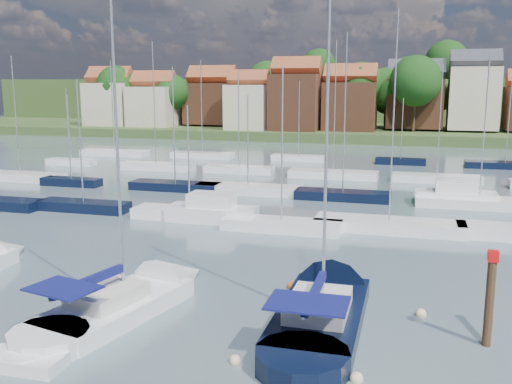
% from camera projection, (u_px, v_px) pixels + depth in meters
% --- Properties ---
extents(ground, '(260.00, 260.00, 0.00)m').
position_uv_depth(ground, '(321.00, 183.00, 62.31)').
color(ground, '#4E626B').
rests_on(ground, ground).
extents(sailboat_centre, '(5.92, 12.81, 16.79)m').
position_uv_depth(sailboat_centre, '(139.00, 298.00, 27.77)').
color(sailboat_centre, white).
rests_on(sailboat_centre, ground).
extents(sailboat_navy, '(3.75, 13.78, 18.93)m').
position_uv_depth(sailboat_navy, '(327.00, 302.00, 27.22)').
color(sailboat_navy, black).
rests_on(sailboat_navy, ground).
extents(tender, '(3.08, 1.50, 0.66)m').
position_uv_depth(tender, '(24.00, 362.00, 21.56)').
color(tender, white).
rests_on(tender, ground).
extents(timber_piling, '(0.40, 0.40, 6.30)m').
position_uv_depth(timber_piling, '(488.00, 322.00, 23.27)').
color(timber_piling, '#4C331E').
rests_on(timber_piling, ground).
extents(buoy_c, '(0.51, 0.51, 0.51)m').
position_uv_depth(buoy_c, '(58.00, 321.00, 25.90)').
color(buoy_c, '#D85914').
rests_on(buoy_c, ground).
extents(buoy_d, '(0.44, 0.44, 0.44)m').
position_uv_depth(buoy_d, '(235.00, 363.00, 21.99)').
color(buoy_d, beige).
rests_on(buoy_d, ground).
extents(buoy_e, '(0.46, 0.46, 0.46)m').
position_uv_depth(buoy_e, '(291.00, 288.00, 30.13)').
color(buoy_e, '#D85914').
rests_on(buoy_e, ground).
extents(buoy_f, '(0.50, 0.50, 0.50)m').
position_uv_depth(buoy_f, '(356.00, 381.00, 20.63)').
color(buoy_f, beige).
rests_on(buoy_f, ground).
extents(buoy_g, '(0.51, 0.51, 0.51)m').
position_uv_depth(buoy_g, '(421.00, 316.00, 26.45)').
color(buoy_g, beige).
rests_on(buoy_g, ground).
extents(marina_field, '(79.62, 41.41, 15.93)m').
position_uv_depth(marina_field, '(332.00, 187.00, 57.13)').
color(marina_field, white).
rests_on(marina_field, ground).
extents(far_shore_town, '(212.46, 90.00, 22.27)m').
position_uv_depth(far_shore_town, '(388.00, 108.00, 148.46)').
color(far_shore_town, '#354C26').
rests_on(far_shore_town, ground).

